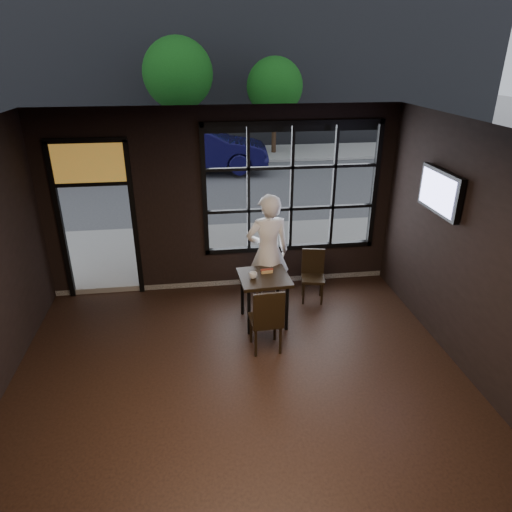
{
  "coord_description": "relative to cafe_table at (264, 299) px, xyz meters",
  "views": [
    {
      "loc": [
        -0.45,
        -3.99,
        3.96
      ],
      "look_at": [
        0.4,
        2.2,
        1.15
      ],
      "focal_mm": 32.0,
      "sensor_mm": 36.0,
      "label": 1
    }
  ],
  "objects": [
    {
      "name": "cup",
      "position": [
        -0.18,
        -0.05,
        0.45
      ],
      "size": [
        0.15,
        0.15,
        0.1
      ],
      "primitive_type": "imported",
      "rotation": [
        0.0,
        0.0,
        0.31
      ],
      "color": "silver",
      "rests_on": "cafe_table"
    },
    {
      "name": "tree_right",
      "position": [
        2.38,
        12.74,
        2.27
      ],
      "size": [
        2.23,
        2.23,
        3.81
      ],
      "color": "#332114",
      "rests_on": "street_asphalt"
    },
    {
      "name": "tree_left",
      "position": [
        -1.37,
        12.52,
        2.77
      ],
      "size": [
        2.65,
        2.65,
        4.52
      ],
      "color": "#332114",
      "rests_on": "street_asphalt"
    },
    {
      "name": "chair_near",
      "position": [
        -0.08,
        -0.7,
        0.1
      ],
      "size": [
        0.46,
        0.46,
        1.01
      ],
      "primitive_type": "cube",
      "rotation": [
        0.0,
        0.0,
        3.2
      ],
      "color": "black",
      "rests_on": "floor"
    },
    {
      "name": "maroon_car",
      "position": [
        -5.31,
        10.0,
        0.47
      ],
      "size": [
        4.78,
        2.48,
        1.56
      ],
      "primitive_type": "imported",
      "rotation": [
        0.0,
        0.0,
        1.72
      ],
      "color": "#5A1321",
      "rests_on": "street_asphalt"
    },
    {
      "name": "street_asphalt",
      "position": [
        -0.52,
        21.82,
        -0.43
      ],
      "size": [
        60.0,
        41.0,
        0.04
      ],
      "primitive_type": "cube",
      "color": "#545456",
      "rests_on": "ground"
    },
    {
      "name": "cafe_table",
      "position": [
        0.0,
        0.0,
        0.0
      ],
      "size": [
        0.8,
        0.8,
        0.82
      ],
      "primitive_type": "cube",
      "rotation": [
        0.0,
        0.0,
        0.06
      ],
      "color": "black",
      "rests_on": "floor"
    },
    {
      "name": "ceiling",
      "position": [
        -0.52,
        -2.18,
        2.8
      ],
      "size": [
        6.0,
        7.0,
        0.02
      ],
      "primitive_type": "cube",
      "color": "black",
      "rests_on": "ground"
    },
    {
      "name": "man",
      "position": [
        0.14,
        0.51,
        0.57
      ],
      "size": [
        0.76,
        0.54,
        1.96
      ],
      "primitive_type": "imported",
      "rotation": [
        0.0,
        0.0,
        3.24
      ],
      "color": "white",
      "rests_on": "floor"
    },
    {
      "name": "navy_car",
      "position": [
        -0.7,
        9.91,
        0.46
      ],
      "size": [
        4.8,
        2.07,
        1.54
      ],
      "primitive_type": "imported",
      "rotation": [
        0.0,
        0.0,
        1.47
      ],
      "color": "black",
      "rests_on": "street_asphalt"
    },
    {
      "name": "floor",
      "position": [
        -0.52,
        -2.18,
        -0.42
      ],
      "size": [
        6.0,
        7.0,
        0.02
      ],
      "primitive_type": "cube",
      "color": "black",
      "rests_on": "ground"
    },
    {
      "name": "stained_transom",
      "position": [
        -2.62,
        1.32,
        1.94
      ],
      "size": [
        1.2,
        0.06,
        0.7
      ],
      "primitive_type": "cube",
      "color": "orange",
      "rests_on": "ground"
    },
    {
      "name": "hotdog",
      "position": [
        0.06,
        0.11,
        0.43
      ],
      "size": [
        0.21,
        0.1,
        0.06
      ],
      "primitive_type": null,
      "rotation": [
        0.0,
        0.0,
        0.09
      ],
      "color": "tan",
      "rests_on": "cafe_table"
    },
    {
      "name": "window_frame",
      "position": [
        0.68,
        1.32,
        1.39
      ],
      "size": [
        3.06,
        0.12,
        2.28
      ],
      "primitive_type": "cube",
      "color": "black",
      "rests_on": "ground"
    },
    {
      "name": "chair_window",
      "position": [
        0.94,
        0.58,
        0.04
      ],
      "size": [
        0.45,
        0.45,
        0.89
      ],
      "primitive_type": "cube",
      "rotation": [
        0.0,
        0.0,
        -0.2
      ],
      "color": "black",
      "rests_on": "floor"
    },
    {
      "name": "tv",
      "position": [
        2.41,
        -0.42,
        1.76
      ],
      "size": [
        0.12,
        1.04,
        0.61
      ],
      "primitive_type": "cube",
      "color": "black",
      "rests_on": "wall_right"
    }
  ]
}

